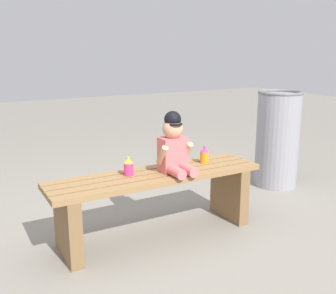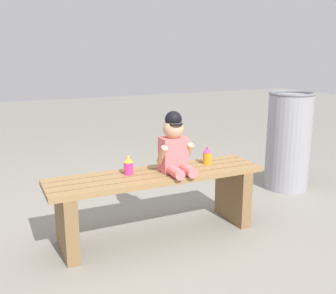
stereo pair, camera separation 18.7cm
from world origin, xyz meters
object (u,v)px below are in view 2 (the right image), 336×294
at_px(park_bench, 157,194).
at_px(trash_bin, 288,141).
at_px(sippy_cup_left, 128,166).
at_px(sippy_cup_right, 207,156).
at_px(child_figure, 174,146).

bearing_deg(park_bench, trash_bin, 14.79).
xyz_separation_m(sippy_cup_left, trash_bin, (1.63, 0.34, -0.06)).
distance_m(park_bench, sippy_cup_right, 0.46).
bearing_deg(child_figure, park_bench, 165.81).
xyz_separation_m(park_bench, trash_bin, (1.45, 0.38, 0.15)).
xyz_separation_m(sippy_cup_right, trash_bin, (1.04, 0.34, -0.06)).
bearing_deg(park_bench, child_figure, -14.19).
height_order(park_bench, sippy_cup_right, sippy_cup_right).
xyz_separation_m(sippy_cup_left, sippy_cup_right, (0.59, 0.00, 0.00)).
bearing_deg(sippy_cup_left, sippy_cup_right, 0.00).
xyz_separation_m(park_bench, child_figure, (0.11, -0.03, 0.33)).
bearing_deg(child_figure, sippy_cup_right, 13.97).
bearing_deg(sippy_cup_left, trash_bin, 11.72).
relative_size(child_figure, sippy_cup_right, 3.26).
bearing_deg(sippy_cup_right, park_bench, -173.79).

